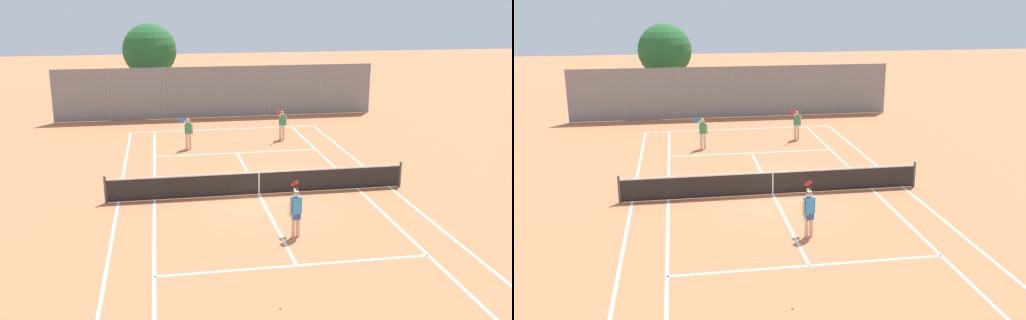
% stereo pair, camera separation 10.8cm
% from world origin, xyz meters
% --- Properties ---
extents(ground_plane, '(120.00, 120.00, 0.00)m').
position_xyz_m(ground_plane, '(0.00, 0.00, 0.00)').
color(ground_plane, '#C67047').
extents(court_line_markings, '(11.10, 23.90, 0.01)m').
position_xyz_m(court_line_markings, '(0.00, 0.00, 0.00)').
color(court_line_markings, white).
rests_on(court_line_markings, ground).
extents(tennis_net, '(12.00, 0.10, 1.07)m').
position_xyz_m(tennis_net, '(0.00, 0.00, 0.51)').
color(tennis_net, '#474C47').
rests_on(tennis_net, ground).
extents(player_near_side, '(0.50, 0.86, 1.77)m').
position_xyz_m(player_near_side, '(0.46, -4.32, 0.93)').
color(player_near_side, beige).
rests_on(player_near_side, ground).
extents(player_far_left, '(0.73, 0.72, 1.77)m').
position_xyz_m(player_far_left, '(-2.37, 7.63, 0.93)').
color(player_far_left, beige).
rests_on(player_far_left, ground).
extents(player_far_right, '(0.70, 0.72, 1.77)m').
position_xyz_m(player_far_right, '(2.85, 8.81, 0.93)').
color(player_far_right, beige).
rests_on(player_far_right, ground).
extents(loose_tennis_ball_0, '(0.07, 0.07, 0.07)m').
position_xyz_m(loose_tennis_ball_0, '(4.01, 1.39, 0.03)').
color(loose_tennis_ball_0, '#D1DB33').
rests_on(loose_tennis_ball_0, ground).
extents(loose_tennis_ball_3, '(0.07, 0.07, 0.07)m').
position_xyz_m(loose_tennis_ball_3, '(-0.97, -8.69, 0.03)').
color(loose_tennis_ball_3, '#D1DB33').
rests_on(loose_tennis_ball_3, ground).
extents(back_fence, '(20.73, 0.08, 3.35)m').
position_xyz_m(back_fence, '(0.00, 15.45, 1.68)').
color(back_fence, gray).
rests_on(back_fence, ground).
extents(tree_behind_left, '(3.64, 3.64, 5.94)m').
position_xyz_m(tree_behind_left, '(-4.17, 18.73, 4.02)').
color(tree_behind_left, brown).
rests_on(tree_behind_left, ground).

